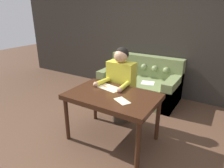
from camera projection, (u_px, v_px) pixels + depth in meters
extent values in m
plane|color=#4C3323|center=(105.00, 138.00, 3.06)|extent=(16.00, 16.00, 0.00)
cube|color=#2D2823|center=(158.00, 36.00, 4.27)|extent=(8.00, 0.06, 2.60)
cube|color=#381E11|center=(112.00, 97.00, 2.80)|extent=(1.26, 0.81, 0.07)
cylinder|color=#381E11|center=(67.00, 119.00, 2.93)|extent=(0.06, 0.06, 0.67)
cylinder|color=#381E11|center=(138.00, 146.00, 2.37)|extent=(0.06, 0.06, 0.67)
cylinder|color=#381E11|center=(95.00, 102.00, 3.48)|extent=(0.06, 0.06, 0.67)
cylinder|color=#381E11|center=(158.00, 120.00, 2.92)|extent=(0.06, 0.06, 0.67)
cube|color=olive|center=(139.00, 89.00, 4.34)|extent=(1.63, 0.91, 0.44)
cube|color=olive|center=(146.00, 65.00, 4.45)|extent=(1.63, 0.22, 0.45)
cube|color=olive|center=(111.00, 80.00, 4.66)|extent=(0.20, 0.91, 0.60)
cube|color=olive|center=(172.00, 92.00, 3.96)|extent=(0.20, 0.91, 0.60)
sphere|color=olive|center=(124.00, 64.00, 4.59)|extent=(0.13, 0.13, 0.13)
sphere|color=olive|center=(134.00, 65.00, 4.47)|extent=(0.13, 0.13, 0.13)
sphere|color=olive|center=(144.00, 67.00, 4.35)|extent=(0.13, 0.13, 0.13)
sphere|color=olive|center=(155.00, 68.00, 4.23)|extent=(0.13, 0.13, 0.13)
sphere|color=olive|center=(166.00, 70.00, 4.11)|extent=(0.13, 0.13, 0.13)
cube|color=white|center=(148.00, 83.00, 4.05)|extent=(0.31, 0.29, 0.00)
cylinder|color=#33281E|center=(121.00, 108.00, 3.47)|extent=(0.28, 0.28, 0.46)
cube|color=gold|center=(121.00, 80.00, 3.28)|extent=(0.46, 0.22, 0.60)
sphere|color=tan|center=(121.00, 56.00, 3.12)|extent=(0.22, 0.22, 0.22)
sphere|color=black|center=(122.00, 54.00, 3.14)|extent=(0.22, 0.22, 0.22)
cylinder|color=gold|center=(102.00, 82.00, 3.16)|extent=(0.11, 0.31, 0.07)
sphere|color=tan|center=(96.00, 84.00, 3.05)|extent=(0.08, 0.08, 0.08)
cylinder|color=gold|center=(124.00, 86.00, 2.97)|extent=(0.09, 0.31, 0.07)
sphere|color=tan|center=(120.00, 90.00, 2.85)|extent=(0.08, 0.08, 0.08)
cube|color=beige|center=(110.00, 88.00, 3.01)|extent=(0.40, 0.27, 0.00)
cube|color=beige|center=(122.00, 101.00, 2.59)|extent=(0.26, 0.22, 0.00)
cube|color=silver|center=(110.00, 88.00, 3.00)|extent=(0.11, 0.02, 0.00)
cube|color=#D1511E|center=(105.00, 87.00, 3.04)|extent=(0.07, 0.02, 0.00)
torus|color=#D1511E|center=(103.00, 87.00, 3.05)|extent=(0.04, 0.04, 0.01)
cube|color=silver|center=(110.00, 88.00, 2.98)|extent=(0.11, 0.04, 0.00)
cube|color=#D1511E|center=(106.00, 87.00, 3.05)|extent=(0.07, 0.03, 0.00)
torus|color=#D1511E|center=(104.00, 86.00, 3.07)|extent=(0.04, 0.04, 0.01)
cylinder|color=silver|center=(107.00, 87.00, 3.02)|extent=(0.01, 0.01, 0.01)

